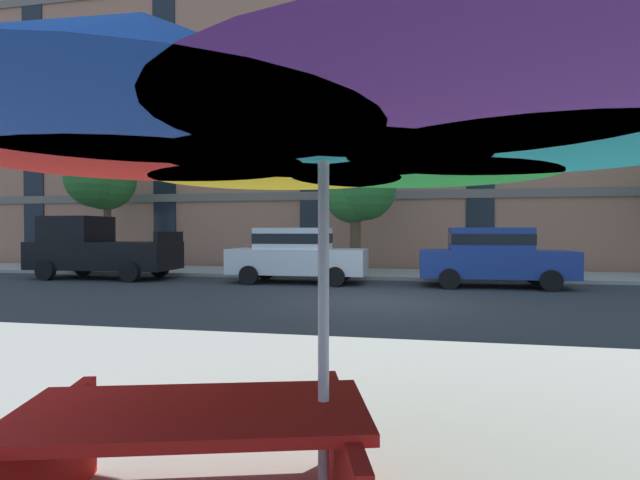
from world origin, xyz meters
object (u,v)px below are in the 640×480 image
pickup_black (99,249)px  picnic_table (193,462)px  patio_umbrella (324,118)px  street_tree_left (101,178)px  street_tree_middle (360,193)px  sedan_blue (493,255)px  sedan_white (296,253)px

pickup_black → picnic_table: pickup_black is taller
pickup_black → patio_umbrella: 16.53m
street_tree_left → picnic_table: (11.72, -15.70, -3.39)m
street_tree_middle → sedan_blue: bearing=-32.5°
sedan_white → picnic_table: bearing=-78.4°
street_tree_left → street_tree_middle: 10.84m
sedan_blue → patio_umbrella: size_ratio=1.14×
street_tree_middle → patio_umbrella: 15.55m
pickup_black → sedan_blue: pickup_black is taller
sedan_blue → pickup_black: bearing=180.0°
street_tree_left → patio_umbrella: bearing=-51.4°
street_tree_middle → patio_umbrella: street_tree_middle is taller
patio_umbrella → picnic_table: 1.92m
sedan_white → sedan_blue: size_ratio=1.00×
street_tree_left → patio_umbrella: size_ratio=1.31×
pickup_black → sedan_white: 7.20m
sedan_white → sedan_blue: 6.07m
street_tree_left → pickup_black: bearing=-56.0°
sedan_white → street_tree_left: street_tree_left is taller
pickup_black → street_tree_middle: 9.59m
street_tree_middle → patio_umbrella: size_ratio=1.13×
sedan_blue → street_tree_left: size_ratio=0.87×
street_tree_left → picnic_table: 19.89m
sedan_white → street_tree_left: 9.92m
street_tree_left → patio_umbrella: street_tree_left is taller
pickup_black → sedan_white: bearing=-0.0°
street_tree_middle → pickup_black: bearing=-162.9°
sedan_white → picnic_table: size_ratio=2.05×
patio_umbrella → picnic_table: (-0.64, -0.24, -1.80)m
street_tree_left → street_tree_middle: (10.81, -0.02, -0.78)m
pickup_black → picnic_table: bearing=-52.7°
picnic_table → sedan_white: bearing=101.6°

